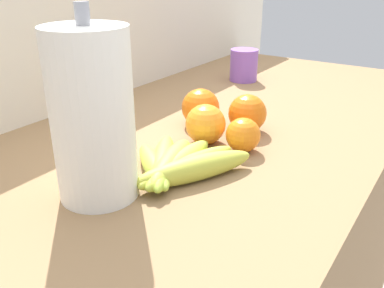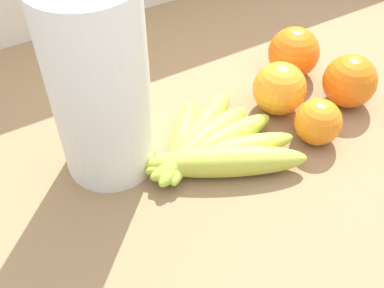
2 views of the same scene
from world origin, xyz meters
name	(u,v)px [view 1 (image 1 of 2)]	position (x,y,z in m)	size (l,w,h in m)	color
wall_back	(78,197)	(0.00, 0.38, 0.65)	(2.13, 0.06, 1.30)	silver
banana_bunch	(177,165)	(-0.14, -0.06, 0.93)	(0.22, 0.21, 0.04)	gold
orange_center	(201,108)	(0.08, 0.03, 0.95)	(0.08, 0.08, 0.08)	orange
orange_front	(247,113)	(0.10, -0.07, 0.95)	(0.08, 0.08, 0.08)	orange
orange_right	(243,135)	(0.01, -0.11, 0.94)	(0.07, 0.07, 0.07)	orange
orange_back_left	(206,124)	(0.00, -0.03, 0.95)	(0.08, 0.08, 0.08)	orange
paper_towel_roll	(93,116)	(-0.26, 0.00, 1.04)	(0.12, 0.12, 0.28)	white
mug	(244,65)	(0.47, 0.13, 0.96)	(0.08, 0.08, 0.09)	#8756BF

